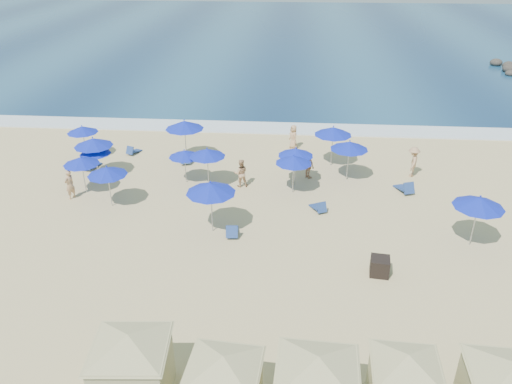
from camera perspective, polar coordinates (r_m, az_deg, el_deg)
ground at (r=23.56m, az=0.06°, el=-5.68°), size 160.00×160.00×0.00m
ocean at (r=75.82m, az=3.38°, el=17.50°), size 160.00×80.00×0.06m
surf_line at (r=37.50m, az=1.88°, el=7.32°), size 160.00×2.50×0.08m
trash_bin at (r=21.89m, az=13.96°, el=-8.24°), size 0.88×0.88×0.79m
cabana_0 at (r=16.00m, az=-14.07°, el=-18.05°), size 4.58×4.58×2.88m
cabana_1 at (r=15.23m, az=-3.67°, el=-20.60°), size 4.26×4.26×2.68m
cabana_2 at (r=15.02m, az=6.96°, el=-20.82°), size 4.69×4.69×2.95m
cabana_3 at (r=15.98m, az=16.64°, el=-19.55°), size 4.04×4.04×2.53m
umbrella_0 at (r=33.57m, az=-19.24°, el=6.77°), size 1.94×1.94×2.21m
umbrella_1 at (r=28.74m, az=-19.36°, el=3.39°), size 1.96×1.96×2.23m
umbrella_2 at (r=30.29m, az=-17.93°, el=4.51°), size 1.80×1.80×2.04m
umbrella_3 at (r=26.78m, az=-16.66°, el=2.31°), size 2.06×2.06×2.34m
umbrella_4 at (r=31.49m, az=-8.19°, el=7.61°), size 2.40×2.40×2.74m
umbrella_5 at (r=28.67m, az=-8.18°, el=4.36°), size 1.82×1.82×2.07m
umbrella_6 at (r=23.34m, az=-5.20°, el=0.47°), size 2.37×2.37×2.70m
umbrella_7 at (r=28.18m, az=4.57°, el=4.57°), size 2.01×2.01×2.29m
umbrella_8 at (r=27.21m, az=4.33°, el=3.72°), size 2.01×2.01×2.29m
umbrella_9 at (r=30.82m, az=8.82°, el=6.90°), size 2.29×2.29×2.61m
umbrella_10 at (r=29.06m, az=10.63°, el=5.25°), size 2.18×2.18×2.48m
umbrella_11 at (r=24.31m, az=24.15°, el=-1.07°), size 2.28×2.28×2.60m
umbrella_12 at (r=30.39m, az=-18.11°, el=5.43°), size 2.23×2.23×2.54m
umbrella_13 at (r=28.03m, az=-5.60°, el=4.49°), size 2.05×2.05×2.34m
beach_chair_0 at (r=32.37m, az=-18.41°, el=2.97°), size 0.89×1.48×0.76m
beach_chair_1 at (r=33.89m, az=-13.89°, el=4.60°), size 0.87×1.24×0.62m
beach_chair_2 at (r=31.85m, az=-8.11°, el=3.74°), size 0.89×1.43×0.73m
beach_chair_3 at (r=23.94m, az=-2.75°, el=-4.47°), size 0.66×1.29×0.69m
beach_chair_4 at (r=26.18m, az=7.20°, el=-1.73°), size 0.95×1.27×0.64m
beach_chair_5 at (r=29.08m, az=16.69°, el=0.44°), size 1.02×1.49×0.75m
beachgoer_0 at (r=28.80m, az=-20.53°, el=0.82°), size 0.60×0.71×1.65m
beachgoer_1 at (r=28.31m, az=-1.75°, el=2.18°), size 0.91×0.77×1.64m
beachgoer_2 at (r=29.45m, az=6.04°, el=3.03°), size 0.86×1.00×1.61m
beachgoer_3 at (r=30.95m, az=17.49°, el=3.33°), size 0.97×1.32×1.83m
beachgoer_4 at (r=33.67m, az=4.30°, el=6.30°), size 0.82×0.95×1.64m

